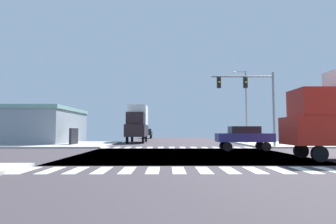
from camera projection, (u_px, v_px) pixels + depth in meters
The scene contains 11 objects.
ground at pixel (185, 155), 18.25m from camera, with size 90.00×90.00×0.05m.
sidewalk_corner_ne at pixel (297, 144), 30.30m from camera, with size 12.00×12.00×0.14m.
sidewalk_corner_nw at pixel (58, 144), 30.17m from camera, with size 12.00×12.00×0.14m.
crosswalk_near at pixel (191, 170), 10.97m from camera, with size 13.50×2.00×0.01m.
crosswalk_far at pixel (177, 147), 25.54m from camera, with size 13.50×2.00×0.01m.
traffic_signal_mast at pixel (250, 92), 25.58m from camera, with size 5.78×0.55×6.91m.
street_lamp at pixel (244, 100), 33.49m from camera, with size 1.78×0.32×8.73m.
bank_building at pixel (29, 126), 33.55m from camera, with size 12.45×11.10×4.23m.
box_truck_nearside_1 at pixel (138, 123), 36.29m from camera, with size 2.40×7.20×4.85m.
sedan_farside_1 at pixel (147, 133), 54.84m from camera, with size 1.80×4.30×1.88m.
sedan_crossing_2 at pixel (244, 136), 21.84m from camera, with size 4.30×1.80×1.88m.
Camera 1 is at (-1.22, -18.39, 1.56)m, focal length 29.89 mm.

